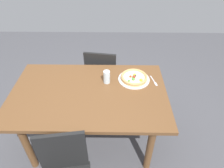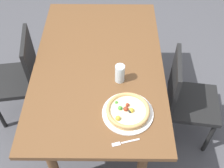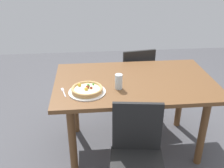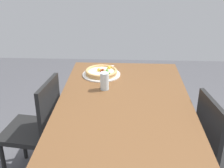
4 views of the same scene
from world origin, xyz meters
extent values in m
plane|color=#4C4C51|center=(0.00, 0.00, 0.00)|extent=(6.00, 6.00, 0.00)
cube|color=brown|center=(0.00, 0.00, 0.75)|extent=(1.49, 0.93, 0.04)
cylinder|color=brown|center=(-0.59, -0.31, 0.37)|extent=(0.07, 0.07, 0.74)
cylinder|color=brown|center=(0.59, -0.31, 0.37)|extent=(0.07, 0.07, 0.74)
cylinder|color=brown|center=(-0.59, 0.31, 0.37)|extent=(0.07, 0.07, 0.74)
cylinder|color=brown|center=(0.59, 0.31, 0.37)|extent=(0.07, 0.07, 0.74)
cube|color=black|center=(-0.10, -0.75, 0.42)|extent=(0.45, 0.45, 0.04)
cube|color=black|center=(-0.07, -0.56, 0.65)|extent=(0.38, 0.08, 0.42)
cylinder|color=black|center=(-0.07, 0.89, 0.20)|extent=(0.04, 0.04, 0.40)
cylinder|color=black|center=(0.27, 0.94, 0.20)|extent=(0.04, 0.04, 0.40)
cylinder|color=black|center=(-0.02, 0.55, 0.20)|extent=(0.04, 0.04, 0.40)
cylinder|color=black|center=(0.32, 0.60, 0.20)|extent=(0.04, 0.04, 0.40)
cube|color=black|center=(0.13, 0.75, 0.42)|extent=(0.46, 0.46, 0.04)
cube|color=black|center=(0.15, 0.56, 0.65)|extent=(0.38, 0.09, 0.42)
cylinder|color=white|center=(-0.45, -0.20, 0.78)|extent=(0.32, 0.32, 0.01)
cylinder|color=tan|center=(-0.45, -0.20, 0.79)|extent=(0.26, 0.26, 0.02)
cylinder|color=beige|center=(-0.45, -0.20, 0.80)|extent=(0.23, 0.23, 0.01)
torus|color=tan|center=(-0.45, -0.20, 0.81)|extent=(0.27, 0.27, 0.02)
sphere|color=maroon|center=(-0.41, -0.20, 0.81)|extent=(0.02, 0.02, 0.02)
sphere|color=#262626|center=(-0.46, -0.21, 0.81)|extent=(0.03, 0.03, 0.03)
sphere|color=gold|center=(-0.51, -0.14, 0.81)|extent=(0.03, 0.03, 0.03)
sphere|color=#4C9E38|center=(-0.39, -0.13, 0.81)|extent=(0.02, 0.02, 0.02)
sphere|color=#4C9E38|center=(-0.44, -0.18, 0.81)|extent=(0.02, 0.02, 0.02)
sphere|color=maroon|center=(-0.44, -0.19, 0.81)|extent=(0.03, 0.03, 0.03)
sphere|color=#4C9E38|center=(-0.44, -0.15, 0.81)|extent=(0.03, 0.03, 0.03)
sphere|color=gold|center=(-0.45, -0.22, 0.81)|extent=(0.03, 0.03, 0.03)
cube|color=silver|center=(-0.64, -0.21, 0.77)|extent=(0.04, 0.11, 0.00)
cube|color=silver|center=(-0.66, -0.13, 0.77)|extent=(0.03, 0.05, 0.00)
cylinder|color=silver|center=(-0.17, -0.15, 0.84)|extent=(0.07, 0.07, 0.13)
camera|label=1|loc=(-0.25, 1.44, 2.04)|focal=32.38mm
camera|label=2|loc=(-1.41, -0.11, 2.18)|focal=43.88mm
camera|label=3|loc=(-0.42, -2.17, 1.83)|focal=41.75mm
camera|label=4|loc=(1.79, 0.00, 1.71)|focal=46.01mm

